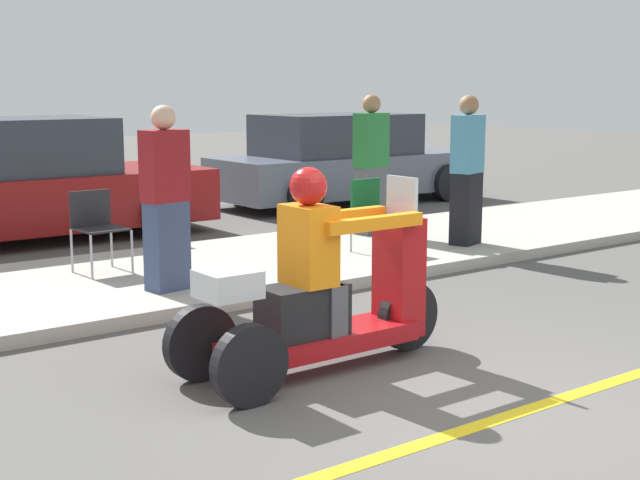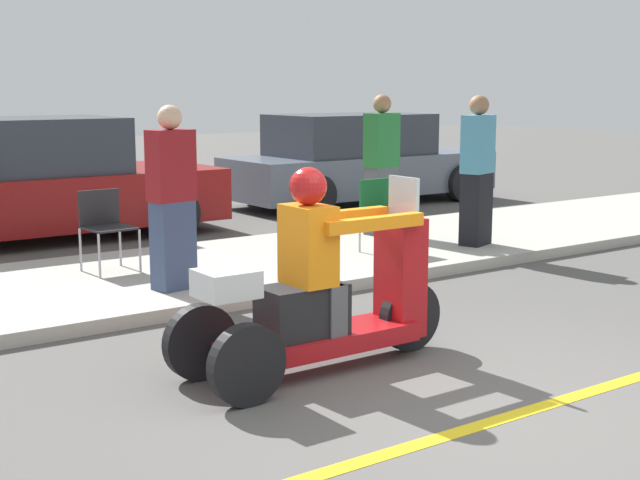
{
  "view_description": "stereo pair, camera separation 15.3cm",
  "coord_description": "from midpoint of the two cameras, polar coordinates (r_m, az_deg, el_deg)",
  "views": [
    {
      "loc": [
        -4.02,
        -3.43,
        1.98
      ],
      "look_at": [
        -0.39,
        1.41,
        0.93
      ],
      "focal_mm": 50.0,
      "sensor_mm": 36.0,
      "label": 1
    },
    {
      "loc": [
        -3.9,
        -3.52,
        1.98
      ],
      "look_at": [
        -0.39,
        1.41,
        0.93
      ],
      "focal_mm": 50.0,
      "sensor_mm": 36.0,
      "label": 2
    }
  ],
  "objects": [
    {
      "name": "motorcycle_trike",
      "position": [
        6.23,
        0.8,
        -3.75
      ],
      "size": [
        2.14,
        0.72,
        1.44
      ],
      "color": "black",
      "rests_on": "ground"
    },
    {
      "name": "spectator_by_tree",
      "position": [
        11.28,
        4.34,
        4.65
      ],
      "size": [
        0.45,
        0.31,
        1.76
      ],
      "color": "#515156",
      "rests_on": "sidewalk_strip"
    },
    {
      "name": "folding_chair_curbside",
      "position": [
        10.11,
        4.39,
        2.08
      ],
      "size": [
        0.5,
        0.5,
        0.82
      ],
      "color": "#A5A8AD",
      "rests_on": "sidewalk_strip"
    },
    {
      "name": "folding_chair_set_back",
      "position": [
        9.28,
        -13.16,
        1.16
      ],
      "size": [
        0.49,
        0.49,
        0.82
      ],
      "color": "#A5A8AD",
      "rests_on": "sidewalk_strip"
    },
    {
      "name": "lane_stripe",
      "position": [
        5.36,
        9.79,
        -11.98
      ],
      "size": [
        24.0,
        0.12,
        0.01
      ],
      "color": "gold",
      "rests_on": "ground"
    },
    {
      "name": "parked_car_lot_left",
      "position": [
        12.1,
        -18.06,
        3.47
      ],
      "size": [
        4.89,
        2.12,
        1.58
      ],
      "color": "maroon",
      "rests_on": "ground"
    },
    {
      "name": "spectator_end_of_line",
      "position": [
        10.65,
        10.43,
        4.21
      ],
      "size": [
        0.48,
        0.37,
        1.76
      ],
      "color": "black",
      "rests_on": "sidewalk_strip"
    },
    {
      "name": "ground_plane",
      "position": [
        5.63,
        12.64,
        -11.04
      ],
      "size": [
        60.0,
        60.0,
        0.0
      ],
      "primitive_type": "plane",
      "color": "#565451"
    },
    {
      "name": "spectator_far_back",
      "position": [
        8.25,
        -8.93,
        2.44
      ],
      "size": [
        0.44,
        0.3,
        1.7
      ],
      "color": "#38476B",
      "rests_on": "sidewalk_strip"
    },
    {
      "name": "sidewalk_strip",
      "position": [
        9.2,
        -9.13,
        -2.36
      ],
      "size": [
        28.0,
        2.8,
        0.12
      ],
      "color": "#B2ADA3",
      "rests_on": "ground"
    },
    {
      "name": "parked_car_lot_center",
      "position": [
        15.23,
        2.71,
        5.04
      ],
      "size": [
        4.75,
        1.94,
        1.52
      ],
      "color": "slate",
      "rests_on": "ground"
    }
  ]
}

